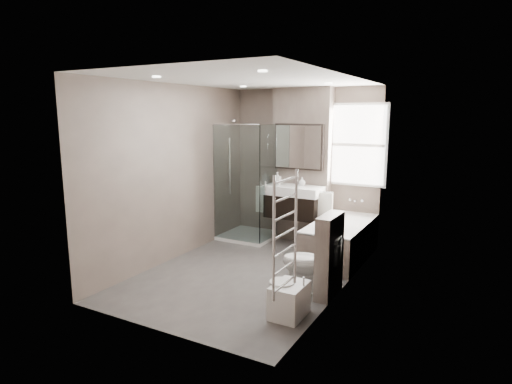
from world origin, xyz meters
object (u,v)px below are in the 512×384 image
Objects in this scene: bathtub at (341,239)px; toilet at (311,263)px; vanity at (293,201)px; bidet at (289,299)px.

bathtub is 1.32m from toilet.
vanity is 1.31× the size of toilet.
bathtub is (0.92, -0.33, -0.43)m from vanity.
toilet is (0.05, -1.32, 0.05)m from bathtub.
bidet is (1.01, -2.39, -0.55)m from vanity.
vanity is 1.95m from toilet.
vanity is at bearing 160.63° from bathtub.
vanity reaches higher than bathtub.
toilet reaches higher than bathtub.
toilet reaches higher than bidet.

